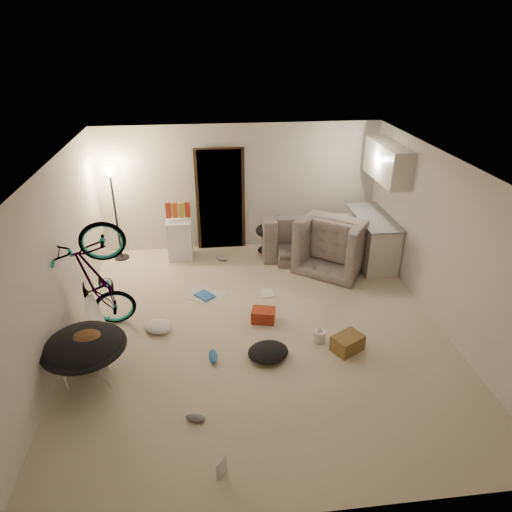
{
  "coord_description": "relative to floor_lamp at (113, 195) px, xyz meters",
  "views": [
    {
      "loc": [
        -0.7,
        -5.67,
        4.09
      ],
      "look_at": [
        0.04,
        0.6,
        0.93
      ],
      "focal_mm": 32.0,
      "sensor_mm": 36.0,
      "label": 1
    }
  ],
  "objects": [
    {
      "name": "floor",
      "position": [
        2.4,
        -2.65,
        -1.32
      ],
      "size": [
        5.5,
        6.0,
        0.02
      ],
      "primitive_type": "cube",
      "color": "beige",
      "rests_on": "ground"
    },
    {
      "name": "ceiling",
      "position": [
        2.4,
        -2.65,
        1.2
      ],
      "size": [
        5.5,
        6.0,
        0.02
      ],
      "primitive_type": "cube",
      "color": "white",
      "rests_on": "wall_back"
    },
    {
      "name": "wall_back",
      "position": [
        2.4,
        0.36,
        -0.06
      ],
      "size": [
        5.5,
        0.02,
        2.5
      ],
      "primitive_type": "cube",
      "color": "beige",
      "rests_on": "floor"
    },
    {
      "name": "wall_front",
      "position": [
        2.4,
        -5.66,
        -0.06
      ],
      "size": [
        5.5,
        0.02,
        2.5
      ],
      "primitive_type": "cube",
      "color": "beige",
      "rests_on": "floor"
    },
    {
      "name": "wall_left",
      "position": [
        -0.36,
        -2.65,
        -0.06
      ],
      "size": [
        0.02,
        6.0,
        2.5
      ],
      "primitive_type": "cube",
      "color": "beige",
      "rests_on": "floor"
    },
    {
      "name": "wall_right",
      "position": [
        5.16,
        -2.65,
        -0.06
      ],
      "size": [
        0.02,
        6.0,
        2.5
      ],
      "primitive_type": "cube",
      "color": "beige",
      "rests_on": "floor"
    },
    {
      "name": "doorway",
      "position": [
        2.0,
        0.32,
        -0.29
      ],
      "size": [
        0.85,
        0.1,
        2.04
      ],
      "primitive_type": "cube",
      "color": "black",
      "rests_on": "floor"
    },
    {
      "name": "door_trim",
      "position": [
        2.0,
        0.29,
        -0.29
      ],
      "size": [
        0.97,
        0.04,
        2.1
      ],
      "primitive_type": "cube",
      "color": "#311D11",
      "rests_on": "floor"
    },
    {
      "name": "floor_lamp",
      "position": [
        0.0,
        0.0,
        0.0
      ],
      "size": [
        0.28,
        0.28,
        1.81
      ],
      "color": "black",
      "rests_on": "floor"
    },
    {
      "name": "kitchen_counter",
      "position": [
        4.83,
        -0.65,
        -0.87
      ],
      "size": [
        0.6,
        1.5,
        0.88
      ],
      "primitive_type": "cube",
      "color": "beige",
      "rests_on": "floor"
    },
    {
      "name": "counter_top",
      "position": [
        4.83,
        -0.65,
        -0.41
      ],
      "size": [
        0.64,
        1.54,
        0.04
      ],
      "primitive_type": "cube",
      "color": "gray",
      "rests_on": "kitchen_counter"
    },
    {
      "name": "kitchen_uppers",
      "position": [
        4.96,
        -0.65,
        0.64
      ],
      "size": [
        0.38,
        1.4,
        0.65
      ],
      "primitive_type": "cube",
      "color": "beige",
      "rests_on": "wall_right"
    },
    {
      "name": "sofa",
      "position": [
        3.87,
        -0.2,
        -0.99
      ],
      "size": [
        2.23,
        0.92,
        0.64
      ],
      "primitive_type": "imported",
      "rotation": [
        0.0,
        0.0,
        3.12
      ],
      "color": "#323932",
      "rests_on": "floor"
    },
    {
      "name": "armchair",
      "position": [
        4.14,
        -0.76,
        -0.92
      ],
      "size": [
        1.58,
        1.55,
        0.77
      ],
      "primitive_type": "imported",
      "rotation": [
        0.0,
        0.0,
        2.49
      ],
      "color": "#323932",
      "rests_on": "floor"
    },
    {
      "name": "bicycle",
      "position": [
        0.1,
        -2.4,
        -0.83
      ],
      "size": [
        1.92,
        1.02,
        1.06
      ],
      "primitive_type": "imported",
      "rotation": [
        0.0,
        -0.17,
        1.7
      ],
      "color": "black",
      "rests_on": "floor"
    },
    {
      "name": "book_asset",
      "position": [
        1.67,
        -5.2,
        -1.3
      ],
      "size": [
        0.27,
        0.27,
        0.02
      ],
      "primitive_type": "imported",
      "rotation": [
        0.0,
        0.0,
        0.86
      ],
      "color": "#9B2C17",
      "rests_on": "floor"
    },
    {
      "name": "mini_fridge",
      "position": [
        1.17,
        -0.1,
        -0.91
      ],
      "size": [
        0.47,
        0.47,
        0.79
      ],
      "primitive_type": "cube",
      "rotation": [
        0.0,
        0.0,
        -0.01
      ],
      "color": "white",
      "rests_on": "floor"
    },
    {
      "name": "snack_box_0",
      "position": [
        1.0,
        -0.1,
        -0.31
      ],
      "size": [
        0.1,
        0.08,
        0.3
      ],
      "primitive_type": "cube",
      "rotation": [
        0.0,
        0.0,
        -0.07
      ],
      "color": "#9B2C17",
      "rests_on": "mini_fridge"
    },
    {
      "name": "snack_box_1",
      "position": [
        1.12,
        -0.1,
        -0.31
      ],
      "size": [
        0.11,
        0.08,
        0.3
      ],
      "primitive_type": "cube",
      "rotation": [
        0.0,
        0.0,
        0.16
      ],
      "color": "#CD5619",
      "rests_on": "mini_fridge"
    },
    {
      "name": "snack_box_2",
      "position": [
        1.24,
        -0.1,
        -0.31
      ],
      "size": [
        0.11,
        0.09,
        0.3
      ],
      "primitive_type": "cube",
      "rotation": [
        0.0,
        0.0,
        0.16
      ],
      "color": "gold",
      "rests_on": "mini_fridge"
    },
    {
      "name": "snack_box_3",
      "position": [
        1.36,
        -0.1,
        -0.31
      ],
      "size": [
        0.11,
        0.08,
        0.3
      ],
      "primitive_type": "cube",
      "rotation": [
        0.0,
        0.0,
        -0.15
      ],
      "color": "#9B2C17",
      "rests_on": "mini_fridge"
    },
    {
      "name": "saucer_chair",
      "position": [
        0.1,
        -3.53,
        -0.86
      ],
      "size": [
        1.05,
        1.05,
        0.75
      ],
      "color": "silver",
      "rests_on": "floor"
    },
    {
      "name": "hoodie",
      "position": [
        0.15,
        -3.56,
        -0.66
      ],
      "size": [
        0.56,
        0.5,
        0.22
      ],
      "primitive_type": "ellipsoid",
      "rotation": [
        0.0,
        0.0,
        0.23
      ],
      "color": "brown",
      "rests_on": "saucer_chair"
    },
    {
      "name": "sofa_drape",
      "position": [
        2.92,
        -0.2,
        -0.77
      ],
      "size": [
        0.62,
        0.53,
        0.28
      ],
      "primitive_type": "ellipsoid",
      "rotation": [
        0.0,
        0.0,
        0.14
      ],
      "color": "black",
      "rests_on": "sofa"
    },
    {
      "name": "tv_box",
      "position": [
        0.1,
        -2.9,
        -0.99
      ],
      "size": [
        0.42,
        1.0,
        0.65
      ],
      "primitive_type": "cube",
      "rotation": [
        0.0,
        -0.21,
        0.18
      ],
      "color": "silver",
      "rests_on": "floor"
    },
    {
      "name": "drink_case_a",
      "position": [
        3.58,
        -3.32,
        -1.19
      ],
      "size": [
        0.51,
        0.46,
        0.24
      ],
      "primitive_type": "cube",
      "rotation": [
        0.0,
        0.0,
        0.51
      ],
      "color": "brown",
      "rests_on": "floor"
    },
    {
      "name": "drink_case_b",
      "position": [
        2.5,
        -2.47,
        -1.2
      ],
      "size": [
        0.41,
        0.34,
        0.2
      ],
      "primitive_type": "cube",
      "rotation": [
        0.0,
        0.0,
        -0.25
      ],
      "color": "#9B2C17",
      "rests_on": "floor"
    },
    {
      "name": "juicer",
      "position": [
        3.24,
        -3.07,
        -1.2
      ],
      "size": [
        0.17,
        0.17,
        0.25
      ],
      "color": "beige",
      "rests_on": "floor"
    },
    {
      "name": "newspaper",
      "position": [
        1.63,
        -1.6,
        -1.3
      ],
      "size": [
        0.75,
        0.69,
        0.01
      ],
      "primitive_type": "cube",
      "rotation": [
        0.0,
        0.0,
        1.07
      ],
      "color": "beige",
      "rests_on": "floor"
    },
    {
      "name": "book_blue",
      "position": [
        1.61,
        -1.64,
        -1.29
      ],
      "size": [
        0.38,
        0.39,
        0.03
      ],
      "primitive_type": "cube",
      "rotation": [
        0.0,
        0.0,
        0.68
      ],
      "color": "#2E5EA8",
      "rests_on": "floor"
    },
    {
      "name": "book_white",
      "position": [
        2.67,
        -1.68,
        -1.29
      ],
      "size": [
        0.22,
        0.28,
        0.02
      ],
      "primitive_type": "cube",
      "rotation": [
        0.0,
        0.0,
        0.06
      ],
      "color": "silver",
      "rests_on": "floor"
    },
    {
      "name": "shoe_1",
      "position": [
        1.95,
        -0.34,
        -1.26
      ],
      "size": [
        0.26,
        0.23,
        0.09
      ],
      "primitive_type": "ellipsoid",
      "rotation": [
        0.0,
        0.0,
        -0.65
      ],
      "color": "slate",
      "rests_on": "floor"
    },
    {
      "name": "shoe_2",
      "position": [
        1.69,
        -3.31,
        -1.25
      ],
      "size": [
        0.13,
        0.3,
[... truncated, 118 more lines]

